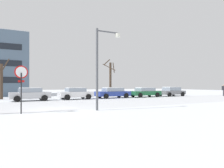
{
  "coord_description": "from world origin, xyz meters",
  "views": [
    {
      "loc": [
        -3.05,
        -14.48,
        1.71
      ],
      "look_at": [
        7.42,
        5.61,
        1.82
      ],
      "focal_mm": 33.08,
      "sensor_mm": 36.0,
      "label": 1
    }
  ],
  "objects_px": {
    "parked_car_white": "(76,93)",
    "parked_car_gray": "(171,91)",
    "pedestrian_crossing": "(223,89)",
    "parked_car_silver": "(30,94)",
    "parked_car_green": "(145,92)",
    "parked_car_blue": "(113,93)",
    "stop_sign": "(21,80)",
    "street_lamp": "(102,60)"
  },
  "relations": [
    {
      "from": "parked_car_silver",
      "to": "parked_car_blue",
      "type": "relative_size",
      "value": 0.9
    },
    {
      "from": "stop_sign",
      "to": "parked_car_gray",
      "type": "bearing_deg",
      "value": 25.85
    },
    {
      "from": "parked_car_white",
      "to": "parked_car_green",
      "type": "height_order",
      "value": "parked_car_white"
    },
    {
      "from": "parked_car_white",
      "to": "pedestrian_crossing",
      "type": "height_order",
      "value": "pedestrian_crossing"
    },
    {
      "from": "parked_car_blue",
      "to": "parked_car_gray",
      "type": "xyz_separation_m",
      "value": [
        10.17,
        -0.04,
        0.01
      ]
    },
    {
      "from": "parked_car_gray",
      "to": "pedestrian_crossing",
      "type": "relative_size",
      "value": 2.4
    },
    {
      "from": "parked_car_green",
      "to": "pedestrian_crossing",
      "type": "xyz_separation_m",
      "value": [
        12.64,
        -3.27,
        0.33
      ]
    },
    {
      "from": "parked_car_green",
      "to": "parked_car_gray",
      "type": "height_order",
      "value": "parked_car_gray"
    },
    {
      "from": "parked_car_white",
      "to": "parked_car_gray",
      "type": "height_order",
      "value": "parked_car_gray"
    },
    {
      "from": "stop_sign",
      "to": "parked_car_blue",
      "type": "relative_size",
      "value": 0.62
    },
    {
      "from": "parked_car_silver",
      "to": "parked_car_green",
      "type": "height_order",
      "value": "parked_car_silver"
    },
    {
      "from": "parked_car_silver",
      "to": "parked_car_blue",
      "type": "bearing_deg",
      "value": 1.01
    },
    {
      "from": "parked_car_white",
      "to": "parked_car_blue",
      "type": "bearing_deg",
      "value": 0.91
    },
    {
      "from": "parked_car_green",
      "to": "pedestrian_crossing",
      "type": "relative_size",
      "value": 2.62
    },
    {
      "from": "street_lamp",
      "to": "parked_car_blue",
      "type": "distance_m",
      "value": 13.25
    },
    {
      "from": "street_lamp",
      "to": "parked_car_gray",
      "type": "bearing_deg",
      "value": 33.24
    },
    {
      "from": "stop_sign",
      "to": "parked_car_green",
      "type": "height_order",
      "value": "stop_sign"
    },
    {
      "from": "parked_car_white",
      "to": "parked_car_green",
      "type": "xyz_separation_m",
      "value": [
        10.17,
        -0.07,
        -0.02
      ]
    },
    {
      "from": "pedestrian_crossing",
      "to": "parked_car_silver",
      "type": "bearing_deg",
      "value": 173.37
    },
    {
      "from": "parked_car_white",
      "to": "parked_car_green",
      "type": "distance_m",
      "value": 10.17
    },
    {
      "from": "parked_car_silver",
      "to": "parked_car_white",
      "type": "height_order",
      "value": "parked_car_silver"
    },
    {
      "from": "street_lamp",
      "to": "parked_car_silver",
      "type": "xyz_separation_m",
      "value": [
        -3.45,
        10.92,
        -2.68
      ]
    },
    {
      "from": "street_lamp",
      "to": "parked_car_white",
      "type": "distance_m",
      "value": 11.46
    },
    {
      "from": "parked_car_blue",
      "to": "parked_car_green",
      "type": "height_order",
      "value": "parked_car_blue"
    },
    {
      "from": "stop_sign",
      "to": "parked_car_white",
      "type": "relative_size",
      "value": 0.72
    },
    {
      "from": "parked_car_green",
      "to": "parked_car_gray",
      "type": "distance_m",
      "value": 5.08
    },
    {
      "from": "street_lamp",
      "to": "pedestrian_crossing",
      "type": "bearing_deg",
      "value": 17.45
    },
    {
      "from": "parked_car_blue",
      "to": "pedestrian_crossing",
      "type": "relative_size",
      "value": 2.6
    },
    {
      "from": "parked_car_gray",
      "to": "street_lamp",
      "type": "bearing_deg",
      "value": -146.76
    },
    {
      "from": "stop_sign",
      "to": "pedestrian_crossing",
      "type": "xyz_separation_m",
      "value": [
        29.44,
        7.22,
        -0.97
      ]
    },
    {
      "from": "stop_sign",
      "to": "street_lamp",
      "type": "height_order",
      "value": "street_lamp"
    },
    {
      "from": "stop_sign",
      "to": "parked_car_gray",
      "type": "distance_m",
      "value": 24.35
    },
    {
      "from": "parked_car_silver",
      "to": "pedestrian_crossing",
      "type": "bearing_deg",
      "value": -6.63
    },
    {
      "from": "street_lamp",
      "to": "parked_car_green",
      "type": "distance_m",
      "value": 16.32
    },
    {
      "from": "parked_car_blue",
      "to": "stop_sign",
      "type": "bearing_deg",
      "value": -137.75
    },
    {
      "from": "parked_car_gray",
      "to": "parked_car_green",
      "type": "bearing_deg",
      "value": -178.69
    },
    {
      "from": "stop_sign",
      "to": "parked_car_silver",
      "type": "height_order",
      "value": "stop_sign"
    },
    {
      "from": "parked_car_gray",
      "to": "parked_car_white",
      "type": "bearing_deg",
      "value": -179.84
    },
    {
      "from": "parked_car_gray",
      "to": "parked_car_blue",
      "type": "bearing_deg",
      "value": 179.78
    },
    {
      "from": "parked_car_white",
      "to": "parked_car_blue",
      "type": "relative_size",
      "value": 0.87
    },
    {
      "from": "parked_car_green",
      "to": "pedestrian_crossing",
      "type": "bearing_deg",
      "value": -14.49
    },
    {
      "from": "parked_car_silver",
      "to": "parked_car_gray",
      "type": "height_order",
      "value": "parked_car_silver"
    }
  ]
}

